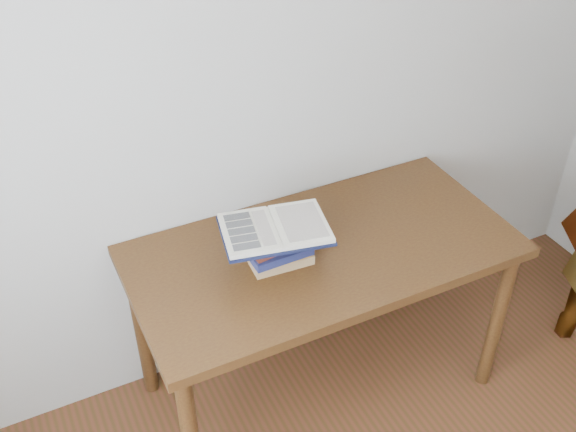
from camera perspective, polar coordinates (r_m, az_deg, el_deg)
desk at (r=2.59m, az=2.95°, el=-4.32°), size 1.45×0.73×0.78m
book_stack at (r=2.41m, az=-0.95°, el=-2.54°), size 0.25×0.19×0.15m
open_book at (r=2.34m, az=-1.10°, el=-1.09°), size 0.42×0.33×0.03m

